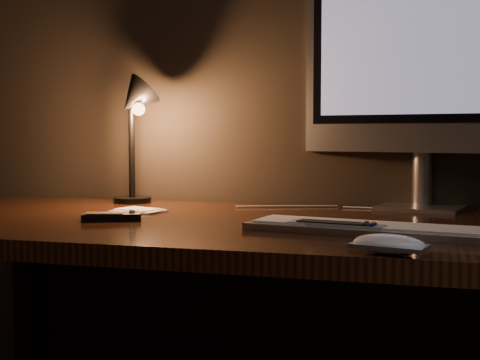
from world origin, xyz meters
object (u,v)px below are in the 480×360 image
(monitor, at_px, (424,56))
(desk, at_px, (243,271))
(desk_lamp, at_px, (134,117))
(keyboard, at_px, (368,228))
(media_remote, at_px, (112,216))
(mouse, at_px, (389,247))
(tv_remote, at_px, (336,227))

(monitor, bearing_deg, desk, -133.79)
(monitor, height_order, desk_lamp, monitor)
(monitor, height_order, keyboard, monitor)
(media_remote, relative_size, desk_lamp, 0.39)
(desk, relative_size, keyboard, 3.34)
(desk, bearing_deg, media_remote, -150.76)
(keyboard, distance_m, desk_lamp, 0.79)
(mouse, xyz_separation_m, desk_lamp, (-0.71, 0.59, 0.23))
(tv_remote, xyz_separation_m, desk_lamp, (-0.60, 0.38, 0.23))
(keyboard, distance_m, tv_remote, 0.06)
(mouse, distance_m, tv_remote, 0.23)
(mouse, xyz_separation_m, tv_remote, (-0.11, 0.20, -0.00))
(media_remote, xyz_separation_m, desk_lamp, (-0.09, 0.33, 0.23))
(desk, xyz_separation_m, tv_remote, (0.24, -0.20, 0.14))
(keyboard, height_order, media_remote, media_remote)
(media_remote, height_order, desk_lamp, desk_lamp)
(desk_lamp, bearing_deg, keyboard, -6.21)
(keyboard, height_order, tv_remote, tv_remote)
(desk_lamp, bearing_deg, tv_remote, -9.95)
(keyboard, distance_m, mouse, 0.23)
(desk, xyz_separation_m, monitor, (0.40, 0.26, 0.52))
(monitor, height_order, tv_remote, monitor)
(monitor, distance_m, media_remote, 0.86)
(desk_lamp, bearing_deg, media_remote, -51.47)
(keyboard, xyz_separation_m, desk_lamp, (-0.66, 0.36, 0.23))
(keyboard, bearing_deg, desk_lamp, 160.96)
(keyboard, xyz_separation_m, mouse, (0.05, -0.22, 0.00))
(monitor, distance_m, keyboard, 0.59)
(media_remote, distance_m, tv_remote, 0.51)
(keyboard, height_order, desk_lamp, desk_lamp)
(tv_remote, distance_m, desk_lamp, 0.75)
(desk, bearing_deg, tv_remote, -39.73)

